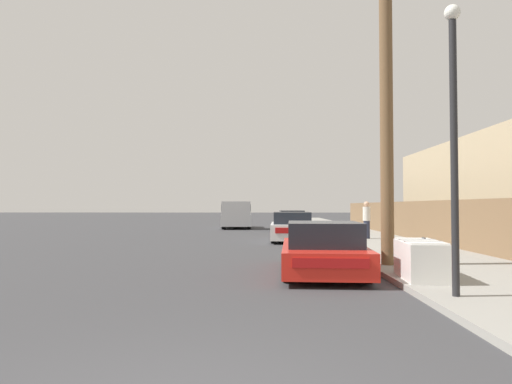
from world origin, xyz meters
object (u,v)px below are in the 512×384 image
Objects in this scene: discarded_fridge at (420,259)px; pedestrian at (367,219)px; parked_sports_car_red at (323,250)px; utility_pole at (386,76)px; car_parked_mid at (292,227)px; street_lamp at (454,126)px; car_parked_far at (291,221)px; pickup_truck at (237,215)px.

pedestrian is at bearing 87.77° from discarded_fridge.
utility_pole reaches higher than parked_sports_car_red.
street_lamp reaches higher than car_parked_mid.
car_parked_far is at bearing 107.98° from pedestrian.
car_parked_mid is at bearing 101.52° from utility_pole.
discarded_fridge is 0.40× the size of car_parked_mid.
utility_pole reaches higher than car_parked_mid.
utility_pole is 1.95× the size of street_lamp.
car_parked_far is 22.30m from street_lamp.
utility_pole reaches higher than pedestrian.
car_parked_far is 4.54m from pickup_truck.
utility_pole is at bearing 96.75° from discarded_fridge.
car_parked_mid is at bearing -179.63° from pedestrian.
car_parked_far is at bearing 92.18° from parked_sports_car_red.
street_lamp is (1.76, -3.21, 2.34)m from parked_sports_car_red.
pedestrian is at bearing -72.34° from car_parked_far.
car_parked_far is at bearing 94.36° from utility_pole.
discarded_fridge is 2.27m from parked_sports_car_red.
car_parked_mid is 13.52m from street_lamp.
utility_pole is 10.11m from pedestrian.
pickup_truck is (-3.73, 2.58, 0.33)m from car_parked_far.
parked_sports_car_red is 18.93m from car_parked_far.
car_parked_mid is at bearing 104.65° from discarded_fridge.
pedestrian reaches higher than car_parked_mid.
car_parked_mid is (-1.94, 11.38, 0.12)m from discarded_fridge.
parked_sports_car_red is at bearing 147.02° from discarded_fridge.
utility_pole reaches higher than street_lamp.
pickup_truck is at bearing 107.72° from discarded_fridge.
car_parked_far is 18.67m from utility_pole.
parked_sports_car_red is 9.99m from car_parked_mid.
street_lamp is 13.44m from pedestrian.
discarded_fridge is 11.51m from pedestrian.
utility_pole is at bearing 101.64° from pickup_truck.
car_parked_far is (0.34, 18.93, 0.05)m from parked_sports_car_red.
car_parked_mid is at bearing 98.22° from street_lamp.
utility_pole is at bearing 28.36° from parked_sports_car_red.
pedestrian is (6.62, -11.50, 0.04)m from pickup_truck.
pedestrian reaches higher than discarded_fridge.
car_parked_mid is at bearing 103.47° from pickup_truck.
pickup_truck is at bearing 101.75° from street_lamp.
discarded_fridge is 23.49m from pickup_truck.
pedestrian is (3.23, 10.01, 0.42)m from parked_sports_car_red.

